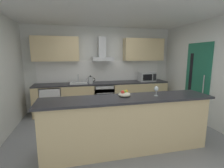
{
  "coord_description": "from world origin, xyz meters",
  "views": [
    {
      "loc": [
        -0.89,
        -3.36,
        1.74
      ],
      "look_at": [
        0.01,
        0.47,
        1.05
      ],
      "focal_mm": 26.59,
      "sensor_mm": 36.0,
      "label": 1
    }
  ],
  "objects_px": {
    "oven": "(103,97)",
    "fruit_bowl": "(125,94)",
    "range_hood": "(102,53)",
    "wine_glass": "(156,89)",
    "sink": "(79,83)",
    "microwave": "(147,77)",
    "refrigerator": "(52,101)",
    "kettle": "(90,80)"
  },
  "relations": [
    {
      "from": "oven",
      "to": "kettle",
      "type": "distance_m",
      "value": 0.67
    },
    {
      "from": "microwave",
      "to": "kettle",
      "type": "bearing_deg",
      "value": -179.82
    },
    {
      "from": "oven",
      "to": "kettle",
      "type": "height_order",
      "value": "kettle"
    },
    {
      "from": "oven",
      "to": "range_hood",
      "type": "xyz_separation_m",
      "value": [
        0.0,
        0.13,
        1.33
      ]
    },
    {
      "from": "refrigerator",
      "to": "kettle",
      "type": "height_order",
      "value": "kettle"
    },
    {
      "from": "range_hood",
      "to": "microwave",
      "type": "bearing_deg",
      "value": -6.27
    },
    {
      "from": "wine_glass",
      "to": "refrigerator",
      "type": "bearing_deg",
      "value": 132.97
    },
    {
      "from": "sink",
      "to": "fruit_bowl",
      "type": "distance_m",
      "value": 2.32
    },
    {
      "from": "refrigerator",
      "to": "range_hood",
      "type": "bearing_deg",
      "value": 4.95
    },
    {
      "from": "fruit_bowl",
      "to": "wine_glass",
      "type": "bearing_deg",
      "value": -8.02
    },
    {
      "from": "microwave",
      "to": "fruit_bowl",
      "type": "height_order",
      "value": "microwave"
    },
    {
      "from": "refrigerator",
      "to": "range_hood",
      "type": "height_order",
      "value": "range_hood"
    },
    {
      "from": "refrigerator",
      "to": "kettle",
      "type": "relative_size",
      "value": 2.94
    },
    {
      "from": "refrigerator",
      "to": "microwave",
      "type": "xyz_separation_m",
      "value": [
        2.96,
        -0.03,
        0.62
      ]
    },
    {
      "from": "refrigerator",
      "to": "sink",
      "type": "bearing_deg",
      "value": 1.0
    },
    {
      "from": "microwave",
      "to": "sink",
      "type": "height_order",
      "value": "microwave"
    },
    {
      "from": "oven",
      "to": "wine_glass",
      "type": "xyz_separation_m",
      "value": [
        0.58,
        -2.26,
        0.67
      ]
    },
    {
      "from": "kettle",
      "to": "oven",
      "type": "bearing_deg",
      "value": 4.99
    },
    {
      "from": "kettle",
      "to": "range_hood",
      "type": "height_order",
      "value": "range_hood"
    },
    {
      "from": "sink",
      "to": "fruit_bowl",
      "type": "bearing_deg",
      "value": -71.35
    },
    {
      "from": "oven",
      "to": "microwave",
      "type": "bearing_deg",
      "value": -1.11
    },
    {
      "from": "refrigerator",
      "to": "microwave",
      "type": "distance_m",
      "value": 3.03
    },
    {
      "from": "sink",
      "to": "kettle",
      "type": "height_order",
      "value": "sink"
    },
    {
      "from": "oven",
      "to": "refrigerator",
      "type": "height_order",
      "value": "oven"
    },
    {
      "from": "fruit_bowl",
      "to": "microwave",
      "type": "bearing_deg",
      "value": 56.43
    },
    {
      "from": "microwave",
      "to": "fruit_bowl",
      "type": "distance_m",
      "value": 2.59
    },
    {
      "from": "kettle",
      "to": "refrigerator",
      "type": "bearing_deg",
      "value": 178.45
    },
    {
      "from": "microwave",
      "to": "range_hood",
      "type": "height_order",
      "value": "range_hood"
    },
    {
      "from": "oven",
      "to": "refrigerator",
      "type": "bearing_deg",
      "value": -179.9
    },
    {
      "from": "kettle",
      "to": "wine_glass",
      "type": "relative_size",
      "value": 1.62
    },
    {
      "from": "sink",
      "to": "range_hood",
      "type": "relative_size",
      "value": 0.69
    },
    {
      "from": "oven",
      "to": "microwave",
      "type": "xyz_separation_m",
      "value": [
        1.43,
        -0.03,
        0.59
      ]
    },
    {
      "from": "oven",
      "to": "fruit_bowl",
      "type": "relative_size",
      "value": 3.64
    },
    {
      "from": "fruit_bowl",
      "to": "oven",
      "type": "bearing_deg",
      "value": 90.09
    },
    {
      "from": "wine_glass",
      "to": "fruit_bowl",
      "type": "relative_size",
      "value": 0.81
    },
    {
      "from": "microwave",
      "to": "range_hood",
      "type": "bearing_deg",
      "value": 173.73
    },
    {
      "from": "range_hood",
      "to": "fruit_bowl",
      "type": "distance_m",
      "value": 2.43
    },
    {
      "from": "refrigerator",
      "to": "sink",
      "type": "xyz_separation_m",
      "value": [
        0.79,
        0.01,
        0.5
      ]
    },
    {
      "from": "refrigerator",
      "to": "range_hood",
      "type": "xyz_separation_m",
      "value": [
        1.53,
        0.13,
        1.36
      ]
    },
    {
      "from": "kettle",
      "to": "fruit_bowl",
      "type": "relative_size",
      "value": 1.31
    },
    {
      "from": "refrigerator",
      "to": "sink",
      "type": "height_order",
      "value": "sink"
    },
    {
      "from": "refrigerator",
      "to": "microwave",
      "type": "relative_size",
      "value": 1.7
    }
  ]
}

